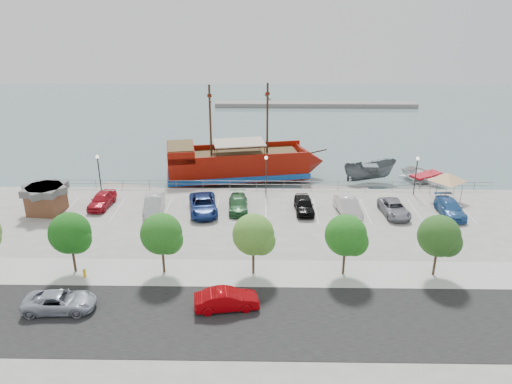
{
  "coord_description": "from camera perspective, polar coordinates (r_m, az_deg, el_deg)",
  "views": [
    {
      "loc": [
        -0.21,
        -43.76,
        20.59
      ],
      "look_at": [
        -1.0,
        2.0,
        2.0
      ],
      "focal_mm": 35.0,
      "sensor_mm": 36.0,
      "label": 1
    }
  ],
  "objects": [
    {
      "name": "lamp_post_right",
      "position": [
        55.68,
        17.88,
        2.53
      ],
      "size": [
        0.36,
        0.36,
        4.28
      ],
      "color": "black",
      "rests_on": "land_slab"
    },
    {
      "name": "land_slab",
      "position": [
        31.1,
        1.19,
        -20.85
      ],
      "size": [
        100.0,
        58.0,
        1.2
      ],
      "primitive_type": "cube",
      "color": "gray",
      "rests_on": "ground"
    },
    {
      "name": "parked_car_e",
      "position": [
        49.87,
        5.51,
        -1.43
      ],
      "size": [
        1.97,
        4.55,
        1.53
      ],
      "primitive_type": "imported",
      "rotation": [
        0.0,
        0.0,
        0.04
      ],
      "color": "black",
      "rests_on": "land_slab"
    },
    {
      "name": "dock_west",
      "position": [
        59.1,
        -14.0,
        0.22
      ],
      "size": [
        8.01,
        4.27,
        0.44
      ],
      "primitive_type": "cube",
      "rotation": [
        0.0,
        0.0,
        -0.28
      ],
      "color": "gray",
      "rests_on": "ground"
    },
    {
      "name": "parked_car_g",
      "position": [
        50.85,
        15.52,
        -1.82
      ],
      "size": [
        2.67,
        4.99,
        1.33
      ],
      "primitive_type": "imported",
      "rotation": [
        0.0,
        0.0,
        0.1
      ],
      "color": "gray",
      "rests_on": "land_slab"
    },
    {
      "name": "sidewalk",
      "position": [
        39.54,
        1.16,
        -9.26
      ],
      "size": [
        100.0,
        4.0,
        0.05
      ],
      "primitive_type": "cube",
      "color": "silver",
      "rests_on": "land_slab"
    },
    {
      "name": "parked_car_h",
      "position": [
        52.49,
        21.31,
        -1.72
      ],
      "size": [
        2.06,
        5.04,
        1.46
      ],
      "primitive_type": "imported",
      "rotation": [
        0.0,
        0.0,
        0.0
      ],
      "color": "#2C5E9C",
      "rests_on": "land_slab"
    },
    {
      "name": "dock_mid",
      "position": [
        57.69,
        9.04,
        0.07
      ],
      "size": [
        7.76,
        2.64,
        0.44
      ],
      "primitive_type": "cube",
      "rotation": [
        0.0,
        0.0,
        -0.06
      ],
      "color": "gray",
      "rests_on": "ground"
    },
    {
      "name": "lamp_post_mid",
      "position": [
        53.27,
        1.16,
        2.75
      ],
      "size": [
        0.36,
        0.36,
        4.28
      ],
      "color": "black",
      "rests_on": "land_slab"
    },
    {
      "name": "street",
      "position": [
        34.56,
        1.18,
        -14.45
      ],
      "size": [
        100.0,
        8.0,
        0.04
      ],
      "primitive_type": "cube",
      "color": "black",
      "rests_on": "land_slab"
    },
    {
      "name": "parked_car_c",
      "position": [
        49.74,
        -6.07,
        -1.48
      ],
      "size": [
        3.59,
        6.1,
        1.59
      ],
      "primitive_type": "imported",
      "rotation": [
        0.0,
        0.0,
        0.17
      ],
      "color": "navy",
      "rests_on": "land_slab"
    },
    {
      "name": "street_sedan",
      "position": [
        35.29,
        -3.38,
        -12.17
      ],
      "size": [
        4.67,
        2.28,
        1.47
      ],
      "primitive_type": "imported",
      "rotation": [
        0.0,
        0.0,
        1.74
      ],
      "color": "#9F0308",
      "rests_on": "street"
    },
    {
      "name": "street_van",
      "position": [
        37.65,
        -21.52,
        -11.57
      ],
      "size": [
        5.01,
        2.51,
        1.36
      ],
      "primitive_type": "imported",
      "rotation": [
        0.0,
        0.0,
        1.62
      ],
      "color": "#979FAD",
      "rests_on": "street"
    },
    {
      "name": "parked_car_f",
      "position": [
        49.96,
        10.47,
        -1.61
      ],
      "size": [
        2.42,
        5.12,
        1.62
      ],
      "primitive_type": "imported",
      "rotation": [
        0.0,
        0.0,
        0.15
      ],
      "color": "silver",
      "rests_on": "land_slab"
    },
    {
      "name": "tree_c",
      "position": [
        38.63,
        -10.57,
        -4.9
      ],
      "size": [
        3.3,
        3.2,
        5.0
      ],
      "color": "#473321",
      "rests_on": "sidewalk"
    },
    {
      "name": "patrol_boat",
      "position": [
        61.16,
        12.83,
        2.12
      ],
      "size": [
        6.9,
        3.78,
        2.52
      ],
      "primitive_type": "imported",
      "rotation": [
        0.0,
        0.0,
        1.78
      ],
      "color": "#51575B",
      "rests_on": "ground"
    },
    {
      "name": "shed",
      "position": [
        53.42,
        -22.88,
        -0.68
      ],
      "size": [
        3.7,
        3.7,
        2.78
      ],
      "rotation": [
        0.0,
        0.0,
        -0.1
      ],
      "color": "brown",
      "rests_on": "land_slab"
    },
    {
      "name": "parked_car_b",
      "position": [
        50.6,
        -11.58,
        -1.38
      ],
      "size": [
        2.17,
        5.06,
        1.62
      ],
      "primitive_type": "imported",
      "rotation": [
        0.0,
        0.0,
        0.1
      ],
      "color": "#B8B8B8",
      "rests_on": "land_slab"
    },
    {
      "name": "dock_east",
      "position": [
        59.39,
        16.83,
        0.01
      ],
      "size": [
        7.49,
        3.99,
        0.41
      ],
      "primitive_type": "cube",
      "rotation": [
        0.0,
        0.0,
        0.28
      ],
      "color": "slate",
      "rests_on": "ground"
    },
    {
      "name": "tree_b",
      "position": [
        40.6,
        -20.33,
        -4.59
      ],
      "size": [
        3.3,
        3.2,
        5.0
      ],
      "color": "#473321",
      "rests_on": "sidewalk"
    },
    {
      "name": "lamp_post_left",
      "position": [
        56.16,
        -17.55,
        2.73
      ],
      "size": [
        0.36,
        0.36,
        4.28
      ],
      "color": "black",
      "rests_on": "land_slab"
    },
    {
      "name": "speedboat",
      "position": [
        63.1,
        18.83,
        1.51
      ],
      "size": [
        7.31,
        7.89,
        1.33
      ],
      "primitive_type": "imported",
      "rotation": [
        0.0,
        0.0,
        0.56
      ],
      "color": "white",
      "rests_on": "ground"
    },
    {
      "name": "canopy_tent",
      "position": [
        55.52,
        21.1,
        2.05
      ],
      "size": [
        4.4,
        4.4,
        3.39
      ],
      "rotation": [
        0.0,
        0.0,
        -0.08
      ],
      "color": "slate",
      "rests_on": "land_slab"
    },
    {
      "name": "ground",
      "position": [
        48.8,
        1.14,
        -4.16
      ],
      "size": [
        160.0,
        160.0,
        0.0
      ],
      "primitive_type": "plane",
      "color": "slate"
    },
    {
      "name": "parked_car_d",
      "position": [
        50.05,
        -2.06,
        -1.35
      ],
      "size": [
        2.17,
        4.78,
        1.36
      ],
      "primitive_type": "imported",
      "rotation": [
        0.0,
        0.0,
        0.06
      ],
      "color": "#295D32",
      "rests_on": "land_slab"
    },
    {
      "name": "far_shore",
      "position": [
        101.52,
        6.84,
        9.9
      ],
      "size": [
        40.0,
        3.0,
        0.8
      ],
      "primitive_type": "cube",
      "color": "gray",
      "rests_on": "ground"
    },
    {
      "name": "pirate_ship",
      "position": [
        60.28,
        -0.8,
        3.19
      ],
      "size": [
        19.73,
        8.62,
        12.25
      ],
      "rotation": [
        0.0,
        0.0,
        0.18
      ],
      "color": "maroon",
      "rests_on": "ground"
    },
    {
      "name": "tree_f",
      "position": [
        40.15,
        20.39,
        -4.9
      ],
      "size": [
        3.3,
        3.2,
        5.0
      ],
      "color": "#473321",
      "rests_on": "sidewalk"
    },
    {
      "name": "tree_e",
      "position": [
        38.4,
        10.45,
        -5.06
      ],
      "size": [
        3.3,
        3.2,
        5.0
      ],
      "color": "#473321",
      "rests_on": "sidewalk"
    },
    {
      "name": "tree_d",
      "position": [
        37.87,
        -0.09,
        -5.06
      ],
      "size": [
        3.3,
        3.2,
        5.0
      ],
      "color": "#473321",
      "rests_on": "sidewalk"
    },
    {
      "name": "seawall_railing",
      "position": [
        55.33,
        1.14,
        0.84
      ],
      "size": [
        50.0,
        0.06,
        1.0
      ],
      "color": "slate",
      "rests_on": "land_slab"
    },
    {
      "name": "parked_car_a",
      "position": [
        53.16,
        -17.21,
        -0.84
      ],
      "size": [
        2.24,
        4.62,
        1.52
      ],
      "primitive_type": "imported",
      "rotation": [
        0.0,
        0.0,
        -0.1
      ],
      "color": "#B21522",
      "rests_on": "land_slab"
    },
    {
      "name": "fire_hydrant",
      "position": [
        41.04,
        -19.01,
        -8.73
      ],
      "size": [
        0.25,
        0.25,
        0.71
      ],
      "rotation": [
        0.0,
        0.0,
        -0.42
      ],
      "color": "#EDB30E",
      "rests_on": "sidewalk"
    }
  ]
}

